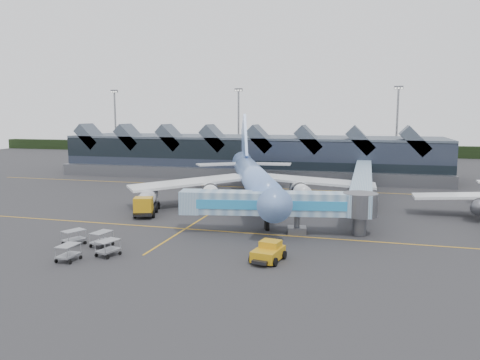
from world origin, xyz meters
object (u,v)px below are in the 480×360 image
(main_airliner, at_px, (253,177))
(fuel_truck, at_px, (147,200))
(jet_bridge, at_px, (289,205))
(pushback_tug, at_px, (268,252))

(main_airliner, bearing_deg, fuel_truck, -160.55)
(main_airliner, height_order, jet_bridge, main_airliner)
(pushback_tug, bearing_deg, main_airliner, 116.69)
(fuel_truck, relative_size, pushback_tug, 2.16)
(main_airliner, height_order, fuel_truck, main_airliner)
(main_airliner, xyz_separation_m, pushback_tug, (8.72, -29.17, -3.60))
(jet_bridge, relative_size, pushback_tug, 5.13)
(main_airliner, distance_m, fuel_truck, 17.85)
(jet_bridge, height_order, fuel_truck, jet_bridge)
(jet_bridge, distance_m, fuel_truck, 23.56)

